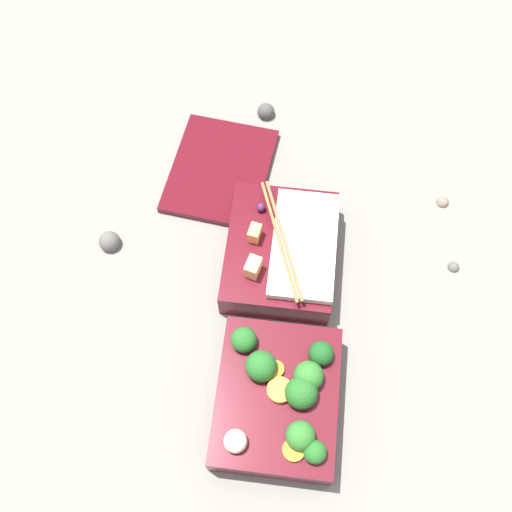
{
  "coord_description": "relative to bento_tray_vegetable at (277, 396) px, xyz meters",
  "views": [
    {
      "loc": [
        -0.28,
        -0.0,
        0.81
      ],
      "look_at": [
        0.09,
        0.04,
        0.05
      ],
      "focal_mm": 42.0,
      "sensor_mm": 36.0,
      "label": 1
    }
  ],
  "objects": [
    {
      "name": "ground_plane",
      "position": [
        0.1,
        0.01,
        -0.03
      ],
      "size": [
        3.0,
        3.0,
        0.0
      ],
      "primitive_type": "plane",
      "color": "slate"
    },
    {
      "name": "pebble_3",
      "position": [
        0.23,
        -0.24,
        -0.03
      ],
      "size": [
        0.02,
        0.02,
        0.02
      ],
      "primitive_type": "sphere",
      "color": "#595651",
      "rests_on": "ground_plane"
    },
    {
      "name": "pebble_0",
      "position": [
        0.48,
        0.07,
        -0.03
      ],
      "size": [
        0.03,
        0.03,
        0.03
      ],
      "primitive_type": "sphere",
      "color": "#474442",
      "rests_on": "ground_plane"
    },
    {
      "name": "pebble_2",
      "position": [
        0.34,
        -0.22,
        -0.03
      ],
      "size": [
        0.02,
        0.02,
        0.02
      ],
      "primitive_type": "sphere",
      "color": "#7A6B5B",
      "rests_on": "ground_plane"
    },
    {
      "name": "bento_tray_rice",
      "position": [
        0.21,
        0.02,
        -0.0
      ],
      "size": [
        0.19,
        0.16,
        0.08
      ],
      "color": "#510F19",
      "rests_on": "ground_plane"
    },
    {
      "name": "bento_lid",
      "position": [
        0.36,
        0.13,
        -0.03
      ],
      "size": [
        0.2,
        0.17,
        0.01
      ],
      "primitive_type": "cube",
      "rotation": [
        0.0,
        0.0,
        -0.11
      ],
      "color": "#510F19",
      "rests_on": "ground_plane"
    },
    {
      "name": "bento_tray_vegetable",
      "position": [
        0.0,
        0.0,
        0.0
      ],
      "size": [
        0.19,
        0.16,
        0.08
      ],
      "color": "#510F19",
      "rests_on": "ground_plane"
    },
    {
      "name": "pebble_1",
      "position": [
        0.21,
        0.28,
        -0.02
      ],
      "size": [
        0.03,
        0.03,
        0.03
      ],
      "primitive_type": "sphere",
      "color": "#595651",
      "rests_on": "ground_plane"
    }
  ]
}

